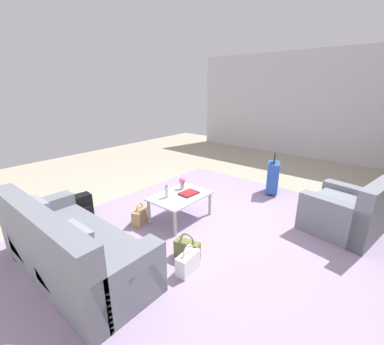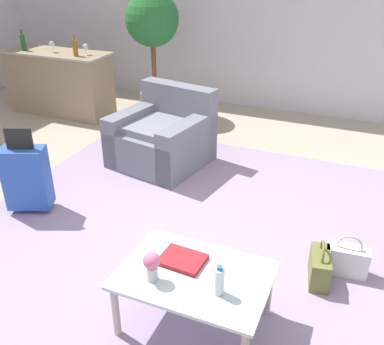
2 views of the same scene
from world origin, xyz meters
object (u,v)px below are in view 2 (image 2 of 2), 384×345
(wine_glass_right_of_centre, at_px, (85,47))
(wine_bottle_amber, at_px, (75,47))
(armchair, at_px, (164,138))
(flower_vase, at_px, (152,264))
(wine_glass_leftmost, at_px, (22,41))
(water_bottle, at_px, (219,281))
(handbag_white, at_px, (346,259))
(coffee_table, at_px, (194,281))
(wine_glass_left_of_centre, at_px, (52,44))
(handbag_olive, at_px, (319,267))
(potted_ficus, at_px, (153,31))
(suitcase_blue, at_px, (27,177))
(coffee_table_book, at_px, (182,260))
(wine_bottle_green, at_px, (23,42))
(bar_console, at_px, (59,82))

(wine_glass_right_of_centre, bearing_deg, wine_bottle_amber, -131.38)
(armchair, relative_size, wine_bottle_amber, 3.72)
(flower_vase, bearing_deg, wine_bottle_amber, 131.97)
(wine_bottle_amber, bearing_deg, wine_glass_leftmost, 175.53)
(water_bottle, bearing_deg, handbag_white, 56.15)
(coffee_table, distance_m, flower_vase, 0.32)
(coffee_table, xyz_separation_m, wine_glass_left_of_centre, (-3.50, 3.06, 0.66))
(water_bottle, xyz_separation_m, wine_glass_left_of_centre, (-3.70, 3.16, 0.51))
(water_bottle, xyz_separation_m, handbag_olive, (0.51, 0.86, -0.39))
(wine_glass_left_of_centre, bearing_deg, potted_ficus, 26.36)
(armchair, xyz_separation_m, water_bottle, (1.49, -2.27, 0.23))
(wine_glass_leftmost, height_order, suitcase_blue, wine_glass_leftmost)
(coffee_table_book, bearing_deg, wine_glass_right_of_centre, 136.47)
(wine_glass_left_of_centre, distance_m, suitcase_blue, 2.87)
(handbag_olive, bearing_deg, armchair, 144.72)
(wine_glass_leftmost, xyz_separation_m, wine_glass_left_of_centre, (0.55, -0.01, 0.00))
(coffee_table, bearing_deg, wine_bottle_green, 142.98)
(wine_glass_left_of_centre, bearing_deg, wine_bottle_green, -171.46)
(water_bottle, relative_size, coffee_table_book, 0.70)
(coffee_table, relative_size, coffee_table_book, 3.31)
(coffee_table_book, distance_m, wine_glass_right_of_centre, 4.17)
(flower_vase, xyz_separation_m, bar_console, (-3.28, 3.25, -0.07))
(coffee_table_book, xyz_separation_m, bar_console, (-3.38, 3.02, 0.04))
(coffee_table_book, height_order, flower_vase, flower_vase)
(bar_console, bearing_deg, suitcase_blue, -57.99)
(armchair, relative_size, wine_glass_leftmost, 7.24)
(wine_bottle_green, bearing_deg, wine_glass_left_of_centre, 8.54)
(flower_vase, xyz_separation_m, wine_glass_right_of_centre, (-2.73, 3.24, 0.48))
(coffee_table_book, distance_m, bar_console, 4.53)
(wine_glass_right_of_centre, bearing_deg, armchair, -29.09)
(wine_glass_right_of_centre, xyz_separation_m, suitcase_blue, (0.95, -2.39, -0.68))
(coffee_table_book, relative_size, flower_vase, 1.41)
(armchair, xyz_separation_m, potted_ficus, (-0.91, 1.53, 0.91))
(wine_bottle_green, distance_m, suitcase_blue, 3.09)
(armchair, distance_m, wine_glass_left_of_centre, 2.50)
(wine_glass_right_of_centre, relative_size, suitcase_blue, 0.18)
(flower_vase, relative_size, handbag_olive, 0.57)
(handbag_olive, xyz_separation_m, handbag_white, (0.18, 0.17, 0.00))
(wine_glass_leftmost, height_order, potted_ficus, potted_ficus)
(armchair, relative_size, coffee_table, 1.17)
(flower_vase, bearing_deg, wine_glass_left_of_centre, 135.66)
(bar_console, distance_m, wine_bottle_amber, 0.74)
(handbag_olive, distance_m, handbag_white, 0.25)
(wine_glass_left_of_centre, relative_size, wine_bottle_green, 0.51)
(wine_glass_left_of_centre, height_order, handbag_white, wine_glass_left_of_centre)
(coffee_table_book, bearing_deg, water_bottle, -26.06)
(coffee_table, height_order, potted_ficus, potted_ficus)
(flower_vase, xyz_separation_m, wine_bottle_green, (-3.74, 3.14, 0.49))
(handbag_olive, bearing_deg, bar_console, 150.91)
(coffee_table, height_order, handbag_olive, coffee_table)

